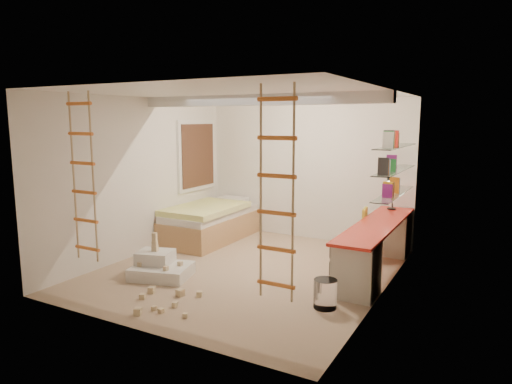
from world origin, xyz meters
The scene contains 15 objects.
floor centered at (0.00, 0.00, 0.00)m, with size 4.50×4.50×0.00m, color tan.
ceiling_beam centered at (0.00, 0.30, 2.52)m, with size 4.00×0.18×0.16m, color white.
window_frame centered at (-1.97, 1.50, 1.55)m, with size 0.06×1.15×1.35m, color white.
window_blind centered at (-1.93, 1.50, 1.55)m, with size 0.02×1.00×1.20m, color #4C2D1E.
rope_ladder_left centered at (-1.35, -1.75, 1.52)m, with size 0.41×0.04×2.13m, color orange, non-canonical shape.
rope_ladder_right centered at (1.35, -1.75, 1.52)m, with size 0.41×0.04×2.13m, color orange, non-canonical shape.
waste_bin centered at (1.51, -0.73, 0.18)m, with size 0.28×0.28×0.35m, color white.
desk centered at (1.72, 0.86, 0.40)m, with size 0.56×2.80×0.75m.
shelves centered at (1.87, 1.13, 1.50)m, with size 0.25×1.80×0.71m.
bed centered at (-1.48, 1.23, 0.33)m, with size 1.02×2.00×0.69m.
task_lamp centered at (1.67, 1.82, 1.14)m, with size 0.14×0.36×0.57m.
swivel_chair centered at (1.40, 1.30, 0.32)m, with size 0.57×0.57×0.85m.
play_platform centered at (-0.96, -0.83, 0.14)m, with size 0.94×0.82×0.36m.
toy_blocks centered at (-0.53, -1.29, 0.17)m, with size 1.42×1.31×0.63m.
books centered at (1.87, 1.13, 1.63)m, with size 0.14×0.52×0.92m.
Camera 1 is at (3.27, -5.68, 2.24)m, focal length 32.00 mm.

